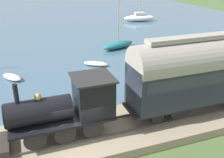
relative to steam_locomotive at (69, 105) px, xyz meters
The scene contains 9 objects.
ground_plane 2.46m from the steam_locomotive, 148.02° to the right, with size 200.00×200.00×0.00m, color #476033.
harbor_water 42.66m from the steam_locomotive, ahead, with size 80.00×80.00×0.01m.
rail_embankment 2.15m from the steam_locomotive, 90.00° to the right, with size 4.58×56.00×0.64m.
steam_locomotive is the anchor object (origin of this frame).
passenger_coach 8.28m from the steam_locomotive, 90.00° to the right, with size 2.39×9.70×4.74m.
sailboat_teal 18.39m from the steam_locomotive, 29.51° to the right, with size 2.88×4.68×7.80m.
sailboat_white 35.34m from the steam_locomotive, 31.70° to the right, with size 2.70×5.71×6.91m.
rowboat_mid_harbor 12.34m from the steam_locomotive, 23.22° to the right, with size 2.12×2.51×0.43m.
rowboat_off_pier 11.04m from the steam_locomotive, 15.58° to the left, with size 2.31×1.97×0.43m.
Camera 1 is at (-11.36, 2.29, 8.95)m, focal length 42.00 mm.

